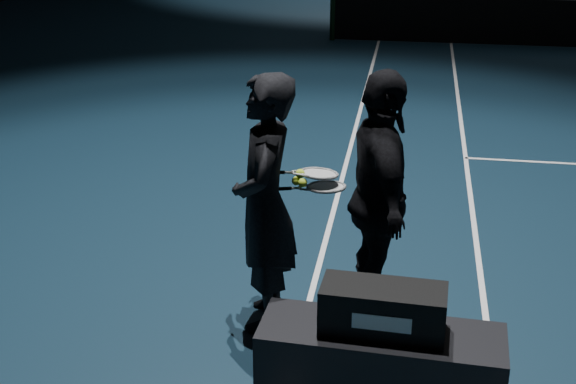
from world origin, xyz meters
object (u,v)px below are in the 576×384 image
at_px(player_a, 265,204).
at_px(racket_lower, 326,187).
at_px(player_bench, 380,361).
at_px(player_b, 380,199).
at_px(tennis_balls, 300,179).
at_px(racket_bag, 383,309).
at_px(racket_upper, 319,174).

height_order(player_a, racket_lower, player_a).
xyz_separation_m(player_bench, player_b, (-0.09, 1.00, 0.73)).
bearing_deg(tennis_balls, racket_bag, -51.77).
distance_m(player_b, racket_lower, 0.42).
height_order(racket_bag, tennis_balls, tennis_balls).
height_order(player_bench, racket_upper, racket_upper).
bearing_deg(tennis_balls, player_a, -163.26).
distance_m(racket_bag, racket_lower, 1.10).
distance_m(racket_bag, player_b, 1.06).
relative_size(player_a, racket_upper, 2.85).
distance_m(player_b, tennis_balls, 0.62).
bearing_deg(racket_lower, player_b, -0.00).
xyz_separation_m(player_b, racket_lower, (-0.39, -0.11, 0.11)).
bearing_deg(player_bench, racket_lower, 120.97).
distance_m(racket_bag, tennis_balls, 1.19).
relative_size(player_b, racket_lower, 2.85).
bearing_deg(racket_upper, player_a, -178.29).
distance_m(player_bench, racket_lower, 1.32).
relative_size(player_a, player_b, 1.00).
relative_size(player_bench, player_b, 0.82).
bearing_deg(tennis_balls, racket_upper, 29.19).
bearing_deg(racket_upper, tennis_balls, -170.43).
xyz_separation_m(racket_lower, tennis_balls, (-0.19, -0.05, 0.07)).
height_order(racket_upper, tennis_balls, racket_upper).
height_order(player_b, tennis_balls, player_b).
relative_size(racket_upper, tennis_balls, 5.67).
bearing_deg(player_a, racket_lower, 100.32).
xyz_separation_m(player_a, racket_upper, (0.37, 0.15, 0.20)).
xyz_separation_m(player_bench, racket_bag, (0.00, 0.00, 0.40)).
height_order(player_bench, player_a, player_a).
relative_size(player_b, racket_upper, 2.85).
relative_size(player_a, racket_lower, 2.85).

